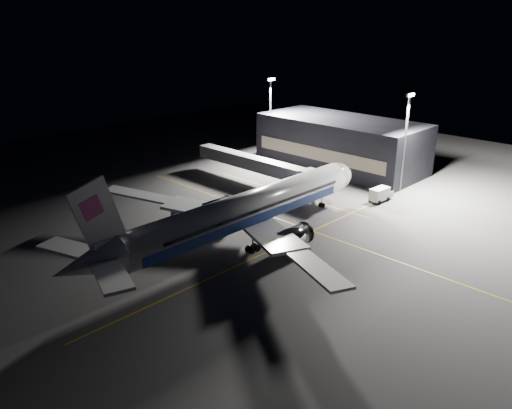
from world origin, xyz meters
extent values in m
plane|color=#4C4C4F|center=(0.00, 0.00, 0.00)|extent=(200.00, 200.00, 0.00)
cube|color=gold|center=(10.00, 0.00, 0.01)|extent=(0.25, 80.00, 0.01)
cube|color=gold|center=(0.00, -6.00, 0.01)|extent=(70.00, 0.25, 0.01)
cube|color=gold|center=(22.00, 10.00, 0.01)|extent=(0.25, 40.00, 0.01)
cylinder|color=silver|center=(0.00, 0.00, 5.30)|extent=(48.00, 5.60, 5.60)
ellipsoid|color=silver|center=(24.00, 0.00, 5.30)|extent=(8.96, 5.60, 5.60)
cube|color=black|center=(26.30, 0.00, 6.30)|extent=(2.20, 3.40, 0.90)
cone|color=silver|center=(-28.50, 0.00, 5.60)|extent=(9.00, 5.49, 5.49)
cube|color=navy|center=(-1.00, 2.78, 4.40)|extent=(42.24, 0.25, 1.50)
cube|color=navy|center=(-1.00, -2.78, 4.40)|extent=(42.24, 0.25, 1.50)
cube|color=silver|center=(-2.50, 8.00, 3.70)|extent=(11.36, 15.23, 1.53)
cube|color=silver|center=(-2.50, -8.00, 3.70)|extent=(11.36, 15.23, 1.53)
cube|color=silver|center=(-7.50, 20.50, 4.57)|extent=(8.57, 13.22, 1.31)
cube|color=silver|center=(-7.50, -20.50, 4.57)|extent=(8.57, 13.22, 1.31)
cube|color=silver|center=(-28.00, 5.20, 5.90)|extent=(6.20, 9.67, 0.45)
cube|color=silver|center=(-28.00, -5.20, 5.90)|extent=(6.20, 9.67, 0.45)
cube|color=white|center=(-26.20, 0.00, 11.50)|extent=(7.53, 0.40, 10.28)
cube|color=#DF4CA0|center=(-27.00, 0.00, 12.90)|extent=(3.22, 0.55, 3.22)
cylinder|color=#B7B7BF|center=(1.20, 9.00, 2.55)|extent=(5.60, 3.40, 3.40)
cylinder|color=#B7B7BF|center=(1.20, -9.00, 2.55)|extent=(5.60, 3.40, 3.40)
cylinder|color=#9999A0|center=(20.50, 0.00, 1.25)|extent=(0.26, 0.26, 2.50)
cylinder|color=black|center=(20.50, 0.00, 0.45)|extent=(0.90, 0.70, 0.90)
cylinder|color=#9999A0|center=(-3.00, 4.30, 1.25)|extent=(0.26, 0.26, 2.50)
cylinder|color=#9999A0|center=(-3.00, -4.30, 1.25)|extent=(0.26, 0.26, 2.50)
cylinder|color=black|center=(-3.00, 4.30, 0.55)|extent=(1.10, 1.60, 1.10)
cylinder|color=black|center=(-3.00, -4.30, 0.55)|extent=(1.10, 1.60, 1.10)
cube|color=black|center=(46.00, 14.00, 6.00)|extent=(18.00, 40.00, 12.00)
cube|color=brown|center=(36.95, 14.00, 5.00)|extent=(0.15, 36.00, 3.00)
cube|color=#B2B2B7|center=(22.00, 20.05, 4.60)|extent=(3.00, 33.90, 2.80)
cube|color=#B2B2B7|center=(22.00, 4.20, 4.60)|extent=(3.60, 3.20, 3.40)
cylinder|color=#9999A0|center=(22.00, 4.20, 1.55)|extent=(0.70, 0.70, 3.10)
cylinder|color=black|center=(22.00, 3.30, 0.35)|extent=(0.70, 0.30, 0.70)
cylinder|color=black|center=(22.00, 5.10, 0.35)|extent=(0.70, 0.30, 0.70)
cylinder|color=#59595E|center=(40.00, 32.00, 10.00)|extent=(0.44, 0.44, 20.00)
cube|color=#59595E|center=(40.00, 32.00, 20.30)|extent=(2.40, 0.50, 0.80)
cube|color=white|center=(40.00, 31.65, 20.30)|extent=(2.20, 0.15, 0.60)
cylinder|color=#59595E|center=(40.00, -6.00, 10.00)|extent=(0.44, 0.44, 20.00)
cube|color=#59595E|center=(40.00, -6.00, 20.30)|extent=(2.40, 0.50, 0.80)
cube|color=white|center=(40.00, -6.35, 20.30)|extent=(2.20, 0.15, 0.60)
cube|color=silver|center=(31.06, -6.35, 1.68)|extent=(4.45, 2.41, 2.38)
cube|color=silver|center=(33.65, -6.50, 1.03)|extent=(1.85, 2.15, 1.30)
cube|color=black|center=(33.65, -6.50, 1.57)|extent=(1.40, 1.91, 0.54)
cylinder|color=black|center=(32.64, -5.30, 0.43)|extent=(0.88, 0.32, 0.87)
cylinder|color=black|center=(32.51, -7.57, 0.43)|extent=(0.88, 0.32, 0.87)
cylinder|color=black|center=(29.62, -5.13, 0.43)|extent=(0.88, 0.32, 0.87)
cylinder|color=black|center=(29.48, -7.39, 0.43)|extent=(0.88, 0.32, 0.87)
cube|color=black|center=(-2.62, 15.67, 0.71)|extent=(2.61, 2.10, 1.04)
cube|color=black|center=(-2.62, 15.67, 1.37)|extent=(1.21, 1.21, 0.57)
sphere|color=#FFF2CC|center=(-3.32, 15.14, 0.71)|extent=(0.25, 0.25, 0.25)
sphere|color=#FFF2CC|center=(-2.43, 14.81, 0.71)|extent=(0.25, 0.25, 0.25)
cylinder|color=black|center=(-1.55, 16.13, 0.28)|extent=(0.60, 0.39, 0.57)
cylinder|color=black|center=(-2.10, 14.62, 0.28)|extent=(0.60, 0.39, 0.57)
cylinder|color=black|center=(-3.15, 16.71, 0.28)|extent=(0.60, 0.39, 0.57)
cylinder|color=black|center=(-3.70, 15.20, 0.28)|extent=(0.60, 0.39, 0.57)
cone|color=#FF520A|center=(-4.22, 6.69, 0.27)|extent=(0.36, 0.36, 0.54)
cone|color=#FF520A|center=(6.00, 8.56, 0.28)|extent=(0.38, 0.38, 0.56)
cone|color=#FF520A|center=(-6.80, 13.85, 0.26)|extent=(0.35, 0.35, 0.53)
camera|label=1|loc=(-53.65, -54.59, 34.84)|focal=35.00mm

